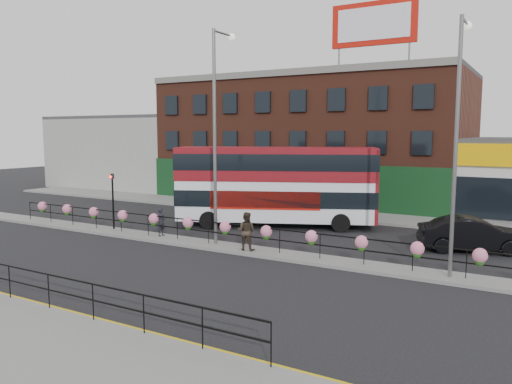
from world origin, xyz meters
The scene contains 17 objects.
ground centered at (0.00, 0.00, 0.00)m, with size 120.00×120.00×0.00m, color black.
north_pavement centered at (0.00, 12.00, 0.07)m, with size 60.00×4.00×0.15m, color gray.
median centered at (0.00, 0.00, 0.07)m, with size 60.00×1.60×0.15m, color gray.
yellow_line_inner centered at (0.00, -9.70, 0.01)m, with size 60.00×0.10×0.01m, color gold.
yellow_line_outer centered at (0.00, -9.88, 0.01)m, with size 60.00×0.10×0.01m, color gold.
brick_building centered at (-4.00, 19.96, 5.13)m, with size 25.00×12.21×10.30m.
warehouse_west centered at (-24.25, 20.00, 3.65)m, with size 15.50×12.00×7.30m.
billboard centered at (2.50, 14.99, 13.18)m, with size 6.00×0.29×4.40m.
median_railing centered at (0.00, 0.00, 1.05)m, with size 30.04×0.56×1.23m.
south_railing centered at (-2.00, -10.10, 0.96)m, with size 20.04×0.05×1.12m.
double_decker_bus centered at (-0.56, 6.43, 2.95)m, with size 12.00×7.29×4.81m.
car centered at (10.60, 5.46, 0.83)m, with size 5.32×3.33×1.65m, color black.
pedestrian_a centered at (-4.29, 0.24, 0.92)m, with size 0.41×0.59×1.53m, color black.
pedestrian_b centered at (1.35, -0.25, 1.06)m, with size 0.98×0.82×1.82m, color #362B20.
lamp_column_west centered at (-0.71, 0.46, 6.38)m, with size 0.38×1.84×10.51m.
lamp_column_east centered at (10.43, 0.17, 5.97)m, with size 0.35×1.72×9.83m.
traffic_light_median centered at (-8.00, 0.39, 2.47)m, with size 0.15×0.28×3.65m.
Camera 1 is at (13.34, -20.03, 5.69)m, focal length 35.00 mm.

